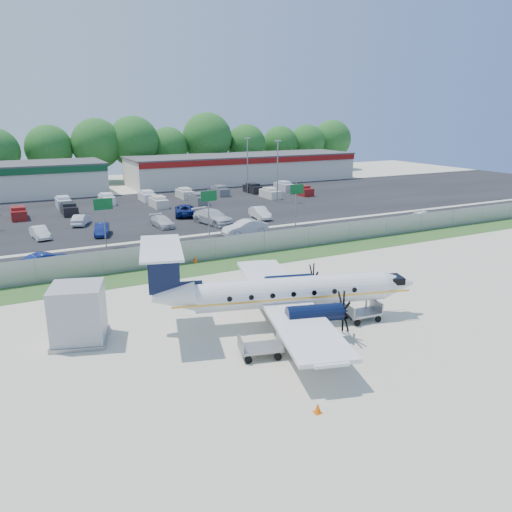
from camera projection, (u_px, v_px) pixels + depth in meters
name	position (u px, v px, depth m)	size (l,w,h in m)	color
ground	(297.00, 311.00, 33.34)	(170.00, 170.00, 0.00)	beige
grass_verge	(225.00, 265.00, 43.61)	(170.00, 4.00, 0.02)	#2D561E
access_road	(196.00, 246.00, 49.59)	(170.00, 8.00, 0.02)	black
parking_lot	(142.00, 211.00, 67.56)	(170.00, 32.00, 0.02)	black
perimeter_fence	(216.00, 248.00, 45.05)	(120.00, 0.06, 1.99)	gray
building_east	(243.00, 168.00, 97.09)	(44.40, 12.40, 5.24)	silver
sign_left	(103.00, 211.00, 48.44)	(1.80, 0.26, 5.00)	gray
sign_mid	(209.00, 202.00, 53.27)	(1.80, 0.26, 5.00)	gray
sign_right	(296.00, 195.00, 58.11)	(1.80, 0.26, 5.00)	gray
light_pole_ne	(278.00, 167.00, 73.22)	(0.90, 0.35, 9.09)	gray
light_pole_se	(247.00, 162.00, 81.78)	(0.90, 0.35, 9.09)	gray
tree_line	(96.00, 182.00, 96.66)	(112.00, 6.00, 14.00)	#1C5A1A
aircraft	(286.00, 292.00, 30.85)	(17.56, 17.15, 5.36)	silver
pushback_tug	(319.00, 344.00, 27.18)	(2.76, 2.43, 1.29)	silver
baggage_cart_near	(260.00, 347.00, 26.90)	(2.57, 1.90, 1.21)	gray
baggage_cart_far	(362.00, 312.00, 31.66)	(2.30, 1.48, 1.16)	gray
service_container	(78.00, 316.00, 28.49)	(3.80, 3.80, 3.38)	#A6A9AD
cone_nose	(359.00, 292.00, 36.14)	(0.33, 0.33, 0.47)	#F55F07
cone_port_wing	(318.00, 408.00, 21.88)	(0.35, 0.35, 0.49)	#F55F07
cone_starboard_wing	(195.00, 260.00, 44.24)	(0.37, 0.37, 0.52)	#F55F07
road_car_west	(48.00, 269.00, 42.35)	(1.52, 4.35, 1.43)	navy
road_car_mid	(245.00, 235.00, 54.22)	(1.76, 5.06, 1.67)	silver
road_car_east	(425.00, 221.00, 61.40)	(1.38, 3.96, 1.30)	#595B5E
parked_car_a	(41.00, 238.00, 52.82)	(1.38, 3.95, 1.30)	silver
parked_car_b	(102.00, 235.00, 54.24)	(1.37, 3.93, 1.29)	navy
parked_car_c	(162.00, 227.00, 58.29)	(1.81, 4.44, 1.29)	silver
parked_car_d	(213.00, 224.00, 59.85)	(2.41, 5.92, 1.72)	silver
parked_car_e	(260.00, 219.00, 62.89)	(1.55, 4.45, 1.47)	silver
parked_car_f	(81.00, 225.00, 59.27)	(1.37, 3.92, 1.29)	silver
parked_car_g	(185.00, 216.00, 64.70)	(2.48, 5.38, 1.49)	navy
far_parking_rows	(133.00, 206.00, 71.84)	(56.00, 10.00, 1.60)	gray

